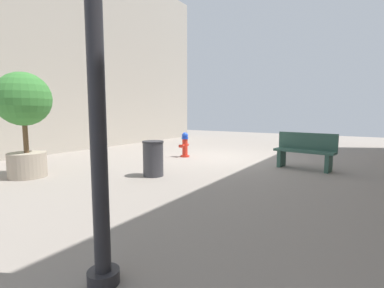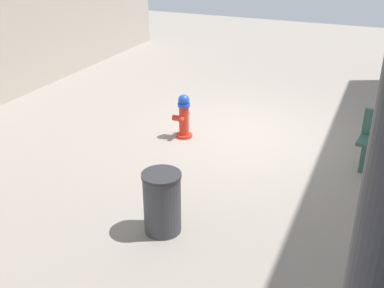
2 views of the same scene
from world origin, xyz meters
The scene contains 6 objects.
ground_plane centered at (0.00, 0.00, 0.00)m, with size 23.40×23.40×0.00m, color gray.
building_facade_right centered at (5.75, 2.70, 3.88)m, with size 0.70×18.00×7.76m, color #B2A899.
fire_hydrant centered at (1.05, 0.52, 0.41)m, with size 0.38×0.41×0.82m.
bench_near centered at (-2.75, 0.51, 0.49)m, with size 1.56×0.63×0.95m.
planter_tree centered at (2.48, 4.93, 1.52)m, with size 1.20×1.20×2.39m.
trash_bin centered at (0.10, 3.29, 0.42)m, with size 0.50×0.50×0.83m.
Camera 1 is at (-4.16, 8.34, 1.50)m, focal length 26.47 mm.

